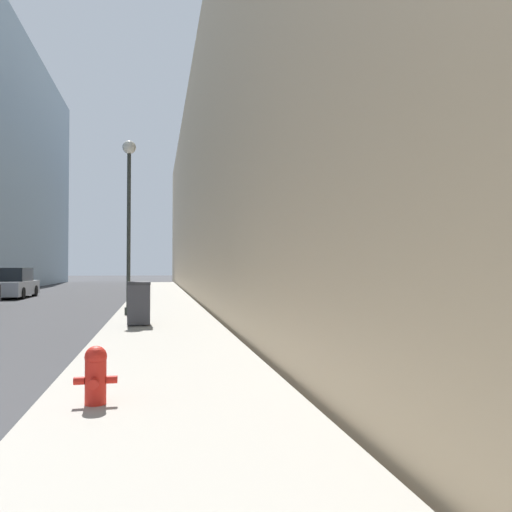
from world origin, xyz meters
TOP-DOWN VIEW (x-y plane):
  - sidewalk_right at (5.40, 18.00)m, footprint 3.11×60.00m
  - building_right_stone at (13.06, 26.00)m, footprint 12.00×60.00m
  - fire_hydrant at (4.54, 0.62)m, footprint 0.48×0.36m
  - trash_bin at (4.75, 8.47)m, footprint 0.60×0.69m
  - lamppost at (4.31, 11.47)m, footprint 0.44×0.44m
  - parked_sedan_far at (-2.57, 24.27)m, footprint 1.85×4.68m

SIDE VIEW (x-z plane):
  - sidewalk_right at x=5.40m, z-range 0.00..0.13m
  - fire_hydrant at x=4.54m, z-range 0.15..0.81m
  - trash_bin at x=4.75m, z-range 0.15..1.31m
  - parked_sedan_far at x=-2.57m, z-range -0.08..1.59m
  - lamppost at x=4.31m, z-range 1.07..6.80m
  - building_right_stone at x=13.06m, z-range 0.00..13.02m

